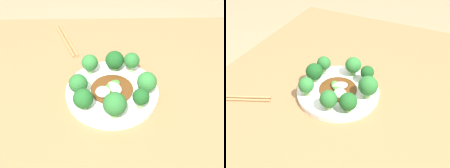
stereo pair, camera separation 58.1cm
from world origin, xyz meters
The scene contains 12 objects.
table centered at (0.00, 0.00, 0.37)m, with size 1.14×0.74×0.74m.
plate centered at (-0.02, 0.04, 0.75)m, with size 0.24×0.24×0.02m.
broccoli_southeast centered at (0.03, -0.03, 0.79)m, with size 0.05×0.05×0.06m.
broccoli_northeast centered at (0.05, 0.10, 0.79)m, with size 0.05×0.05×0.06m.
broccoli_northwest centered at (-0.09, 0.10, 0.79)m, with size 0.04×0.04×0.06m.
broccoli_southwest centered at (-0.08, -0.04, 0.79)m, with size 0.04×0.04×0.06m.
broccoli_north centered at (-0.03, 0.13, 0.80)m, with size 0.06×0.06×0.07m.
broccoli_south centered at (-0.03, -0.05, 0.79)m, with size 0.05×0.05×0.06m.
broccoli_east centered at (0.06, 0.05, 0.79)m, with size 0.05×0.05×0.06m.
broccoli_west centered at (-0.11, 0.05, 0.79)m, with size 0.05×0.05×0.06m.
stirfry_center centered at (-0.02, 0.04, 0.76)m, with size 0.11×0.11×0.02m.
chopsticks centered at (0.12, -0.22, 0.74)m, with size 0.10×0.19×0.01m.
Camera 2 is at (0.52, 0.29, 1.25)m, focal length 42.00 mm.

